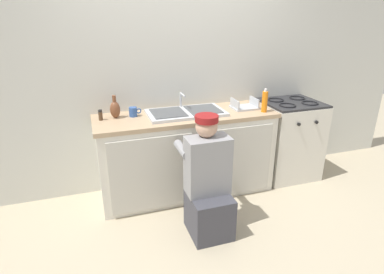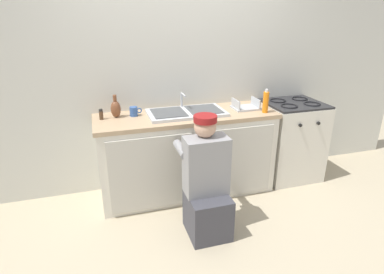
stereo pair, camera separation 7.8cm
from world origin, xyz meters
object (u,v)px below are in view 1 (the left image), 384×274
object	(u,v)px
stove_range	(288,139)
soap_bottle_orange	(265,102)
dish_rack_tray	(244,106)
plumber_person	(208,187)
sink_double_basin	(186,112)
vase_decorative	(115,109)
spice_bottle_pepper	(100,115)
coffee_mug	(133,112)

from	to	relation	value
stove_range	soap_bottle_orange	xyz separation A→B (m)	(-0.48, -0.18, 0.56)
dish_rack_tray	plumber_person	bearing A→B (deg)	-133.60
stove_range	dish_rack_tray	bearing A→B (deg)	179.94
plumber_person	soap_bottle_orange	size ratio (longest dim) A/B	4.42
sink_double_basin	vase_decorative	xyz separation A→B (m)	(-0.71, 0.10, 0.07)
sink_double_basin	soap_bottle_orange	size ratio (longest dim) A/B	3.20
plumber_person	spice_bottle_pepper	distance (m)	1.26
stove_range	plumber_person	bearing A→B (deg)	-150.85
dish_rack_tray	vase_decorative	bearing A→B (deg)	175.73
vase_decorative	soap_bottle_orange	distance (m)	1.55
vase_decorative	stove_range	bearing A→B (deg)	-2.97
soap_bottle_orange	coffee_mug	world-z (taller)	soap_bottle_orange
stove_range	plumber_person	size ratio (longest dim) A/B	0.86
vase_decorative	sink_double_basin	bearing A→B (deg)	-8.18
stove_range	vase_decorative	size ratio (longest dim) A/B	4.11
dish_rack_tray	coffee_mug	world-z (taller)	dish_rack_tray
plumber_person	stove_range	bearing A→B (deg)	29.15
sink_double_basin	soap_bottle_orange	bearing A→B (deg)	-12.89
vase_decorative	dish_rack_tray	xyz separation A→B (m)	(1.38, -0.10, -0.07)
sink_double_basin	spice_bottle_pepper	distance (m)	0.86
stove_range	soap_bottle_orange	distance (m)	0.76
sink_double_basin	plumber_person	bearing A→B (deg)	-92.22
sink_double_basin	dish_rack_tray	size ratio (longest dim) A/B	2.86
dish_rack_tray	sink_double_basin	bearing A→B (deg)	179.88
stove_range	coffee_mug	size ratio (longest dim) A/B	7.51
sink_double_basin	plumber_person	size ratio (longest dim) A/B	0.72
stove_range	soap_bottle_orange	bearing A→B (deg)	-159.18
spice_bottle_pepper	coffee_mug	bearing A→B (deg)	3.73
plumber_person	coffee_mug	bearing A→B (deg)	121.02
spice_bottle_pepper	soap_bottle_orange	world-z (taller)	soap_bottle_orange
dish_rack_tray	soap_bottle_orange	size ratio (longest dim) A/B	1.12
plumber_person	vase_decorative	xyz separation A→B (m)	(-0.68, 0.84, 0.54)
soap_bottle_orange	plumber_person	bearing A→B (deg)	-146.59
plumber_person	vase_decorative	bearing A→B (deg)	128.89
sink_double_basin	stove_range	distance (m)	1.37
plumber_person	coffee_mug	size ratio (longest dim) A/B	8.76
dish_rack_tray	coffee_mug	distance (m)	1.21
dish_rack_tray	spice_bottle_pepper	xyz separation A→B (m)	(-1.53, 0.07, 0.03)
vase_decorative	coffee_mug	bearing A→B (deg)	-2.68
coffee_mug	plumber_person	bearing A→B (deg)	-58.98
sink_double_basin	dish_rack_tray	distance (m)	0.68
dish_rack_tray	coffee_mug	size ratio (longest dim) A/B	2.22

